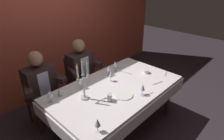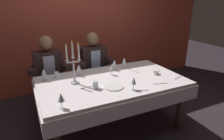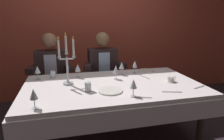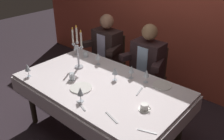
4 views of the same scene
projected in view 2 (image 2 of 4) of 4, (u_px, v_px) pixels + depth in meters
name	position (u px, v px, depth m)	size (l,w,h in m)	color
ground_plane	(112.00, 126.00, 2.86)	(12.00, 12.00, 0.00)	#31262D
back_wall	(76.00, 21.00, 3.81)	(6.00, 0.12, 2.70)	#BF4B37
dining_table	(112.00, 88.00, 2.65)	(1.94, 1.14, 0.74)	white
candelabra	(74.00, 66.00, 2.43)	(0.19, 0.11, 0.56)	silver
dinner_plate_0	(132.00, 65.00, 3.18)	(0.21, 0.21, 0.01)	white
dinner_plate_1	(114.00, 87.00, 2.39)	(0.24, 0.24, 0.01)	white
wine_glass_0	(112.00, 67.00, 2.74)	(0.07, 0.07, 0.16)	silver
wine_glass_1	(114.00, 63.00, 2.92)	(0.07, 0.07, 0.16)	silver
wine_glass_2	(44.00, 72.00, 2.55)	(0.07, 0.07, 0.16)	silver
wine_glass_3	(61.00, 98.00, 1.89)	(0.07, 0.07, 0.16)	silver
wine_glass_4	(79.00, 68.00, 2.71)	(0.07, 0.07, 0.16)	silver
wine_glass_5	(124.00, 61.00, 3.02)	(0.07, 0.07, 0.16)	silver
wine_glass_6	(134.00, 81.00, 2.28)	(0.07, 0.07, 0.16)	silver
water_tumbler_0	(57.00, 75.00, 2.67)	(0.07, 0.07, 0.08)	silver
water_tumbler_1	(96.00, 85.00, 2.34)	(0.06, 0.06, 0.09)	silver
coffee_cup_0	(156.00, 72.00, 2.80)	(0.13, 0.12, 0.06)	white
knife_0	(160.00, 83.00, 2.49)	(0.19, 0.02, 0.01)	#B7B7BC
knife_1	(140.00, 90.00, 2.30)	(0.19, 0.02, 0.01)	#B7B7BC
fork_2	(134.00, 71.00, 2.91)	(0.17, 0.02, 0.01)	#B7B7BC
fork_3	(178.00, 78.00, 2.67)	(0.17, 0.02, 0.01)	#B7B7BC
seated_diner_0	(48.00, 68.00, 3.09)	(0.63, 0.48, 1.24)	#352C1F
seated_diner_1	(93.00, 62.00, 3.39)	(0.63, 0.48, 1.24)	#352C1F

